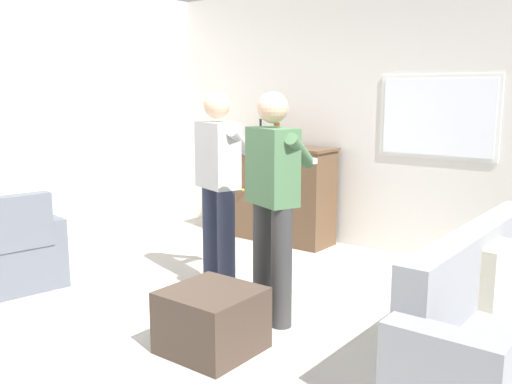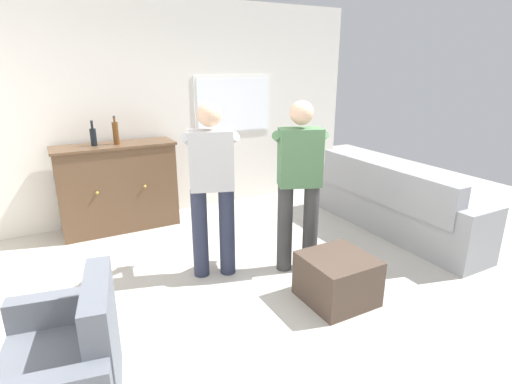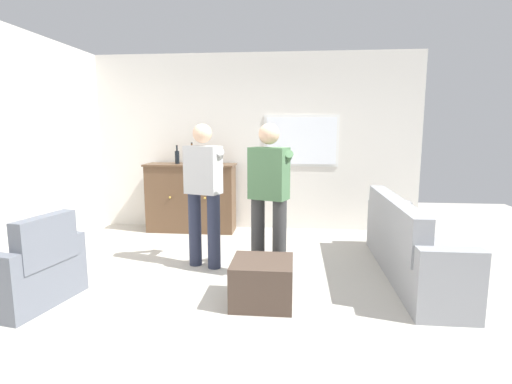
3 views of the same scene
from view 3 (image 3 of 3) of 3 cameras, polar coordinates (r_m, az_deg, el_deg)
name	(u,v)px [view 3 (image 3 of 3)]	position (r m, az deg, el deg)	size (l,w,h in m)	color
ground	(229,290)	(4.20, -3.95, -13.74)	(10.40, 10.40, 0.00)	#B2ADA3
wall_back_with_window	(256,142)	(6.51, 0.02, 7.09)	(5.20, 0.15, 2.80)	silver
couch	(407,247)	(4.78, 20.81, -7.30)	(0.57, 2.38, 0.87)	gray
armchair	(29,273)	(4.35, -29.68, -10.05)	(0.79, 0.98, 0.85)	slate
sideboard_cabinet	(191,198)	(6.42, -9.23, -0.78)	(1.41, 0.49, 1.08)	brown
bottle_wine_green	(177,157)	(6.42, -11.20, 4.97)	(0.07, 0.07, 0.29)	black
bottle_liquor_amber	(192,155)	(6.32, -9.13, 5.22)	(0.07, 0.07, 0.33)	#593314
ottoman	(262,282)	(3.83, 0.90, -12.69)	(0.56, 0.56, 0.41)	#47382D
person_standing_left	(204,188)	(4.67, -7.44, 0.51)	(0.53, 0.52, 1.68)	#282D42
person_standing_right	(269,194)	(4.27, 1.90, -0.23)	(0.52, 0.52, 1.68)	#383838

